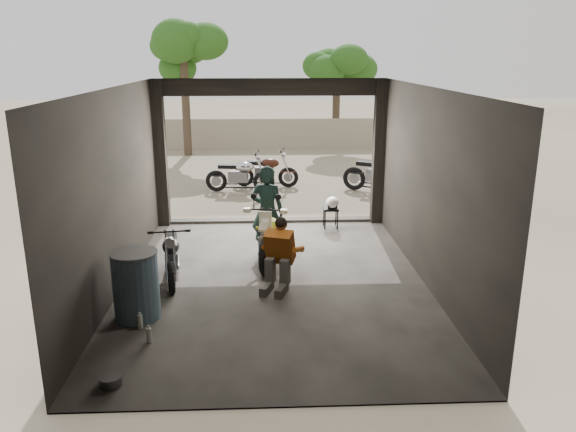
{
  "coord_description": "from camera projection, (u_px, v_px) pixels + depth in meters",
  "views": [
    {
      "loc": [
        -0.17,
        -8.75,
        3.69
      ],
      "look_at": [
        0.26,
        0.6,
        0.98
      ],
      "focal_mm": 35.0,
      "sensor_mm": 36.0,
      "label": 1
    }
  ],
  "objects": [
    {
      "name": "tree_left",
      "position": [
        183.0,
        45.0,
        20.19
      ],
      "size": [
        2.2,
        2.2,
        5.6
      ],
      "color": "#382B1E",
      "rests_on": "ground"
    },
    {
      "name": "garage",
      "position": [
        273.0,
        201.0,
        9.6
      ],
      "size": [
        7.0,
        7.13,
        3.2
      ],
      "color": "#2D2B28",
      "rests_on": "ground"
    },
    {
      "name": "oil_drum",
      "position": [
        136.0,
        286.0,
        8.0
      ],
      "size": [
        0.77,
        0.77,
        1.01
      ],
      "primitive_type": "cylinder",
      "rotation": [
        0.0,
        0.0,
        0.2
      ],
      "color": "#3D5367",
      "rests_on": "ground"
    },
    {
      "name": "rider",
      "position": [
        267.0,
        212.0,
        10.41
      ],
      "size": [
        0.74,
        0.59,
        1.75
      ],
      "primitive_type": "imported",
      "rotation": [
        0.0,
        0.0,
        2.83
      ],
      "color": "black",
      "rests_on": "ground"
    },
    {
      "name": "helmet",
      "position": [
        332.0,
        203.0,
        12.17
      ],
      "size": [
        0.38,
        0.38,
        0.27
      ],
      "primitive_type": "ellipsoid",
      "rotation": [
        0.0,
        0.0,
        -0.43
      ],
      "color": "white",
      "rests_on": "stool"
    },
    {
      "name": "ground",
      "position": [
        274.0,
        282.0,
        9.43
      ],
      "size": [
        80.0,
        80.0,
        0.0
      ],
      "primitive_type": "plane",
      "color": "#7A6D56",
      "rests_on": "ground"
    },
    {
      "name": "main_bike",
      "position": [
        271.0,
        231.0,
        10.23
      ],
      "size": [
        1.01,
        1.84,
        1.16
      ],
      "primitive_type": null,
      "rotation": [
        0.0,
        0.0,
        -0.18
      ],
      "color": "beige",
      "rests_on": "ground"
    },
    {
      "name": "outside_bike_b",
      "position": [
        266.0,
        168.0,
        16.06
      ],
      "size": [
        1.7,
        0.89,
        1.1
      ],
      "primitive_type": null,
      "rotation": [
        0.0,
        0.0,
        1.43
      ],
      "color": "#421B0F",
      "rests_on": "ground"
    },
    {
      "name": "mechanic",
      "position": [
        278.0,
        257.0,
        8.96
      ],
      "size": [
        0.82,
        0.94,
        1.15
      ],
      "primitive_type": null,
      "rotation": [
        0.0,
        0.0,
        -0.34
      ],
      "color": "#B55C18",
      "rests_on": "ground"
    },
    {
      "name": "stool",
      "position": [
        331.0,
        211.0,
        12.26
      ],
      "size": [
        0.33,
        0.33,
        0.46
      ],
      "rotation": [
        0.0,
        0.0,
        0.05
      ],
      "color": "black",
      "rests_on": "ground"
    },
    {
      "name": "outside_bike_c",
      "position": [
        379.0,
        171.0,
        15.32
      ],
      "size": [
        1.97,
        1.58,
        1.25
      ],
      "primitive_type": null,
      "rotation": [
        0.0,
        0.0,
        1.05
      ],
      "color": "black",
      "rests_on": "ground"
    },
    {
      "name": "sign_post",
      "position": [
        417.0,
        147.0,
        12.39
      ],
      "size": [
        0.84,
        0.08,
        2.52
      ],
      "rotation": [
        0.0,
        0.0,
        -0.29
      ],
      "color": "black",
      "rests_on": "ground"
    },
    {
      "name": "boundary_wall",
      "position": [
        267.0,
        133.0,
        22.7
      ],
      "size": [
        18.0,
        0.3,
        1.2
      ],
      "primitive_type": "cube",
      "color": "gray",
      "rests_on": "ground"
    },
    {
      "name": "tree_right",
      "position": [
        337.0,
        57.0,
        22.0
      ],
      "size": [
        2.2,
        2.2,
        5.0
      ],
      "color": "#382B1E",
      "rests_on": "ground"
    },
    {
      "name": "left_bike",
      "position": [
        171.0,
        251.0,
        9.41
      ],
      "size": [
        0.82,
        1.57,
        1.01
      ],
      "primitive_type": null,
      "rotation": [
        0.0,
        0.0,
        0.14
      ],
      "color": "black",
      "rests_on": "ground"
    },
    {
      "name": "outside_bike_a",
      "position": [
        240.0,
        172.0,
        15.45
      ],
      "size": [
        1.74,
        0.87,
        1.13
      ],
      "primitive_type": null,
      "rotation": [
        0.0,
        0.0,
        1.46
      ],
      "color": "black",
      "rests_on": "ground"
    }
  ]
}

